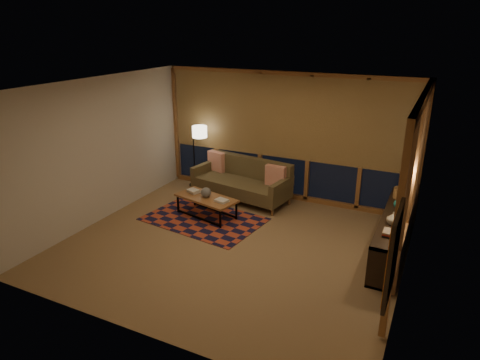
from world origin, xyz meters
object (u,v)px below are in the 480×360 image
at_px(coffee_table, 207,207).
at_px(floor_lamp, 194,155).
at_px(sofa, 241,180).
at_px(bookshelf, 393,233).

relative_size(coffee_table, floor_lamp, 0.82).
relative_size(sofa, coffee_table, 1.71).
bearing_deg(sofa, floor_lamp, 176.21).
bearing_deg(coffee_table, sofa, 91.30).
distance_m(sofa, bookshelf, 3.37).
bearing_deg(sofa, coffee_table, -92.52).
height_order(sofa, bookshelf, sofa).
bearing_deg(floor_lamp, sofa, 20.21).
xyz_separation_m(coffee_table, floor_lamp, (-1.13, 1.39, 0.54)).
distance_m(coffee_table, bookshelf, 3.47).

